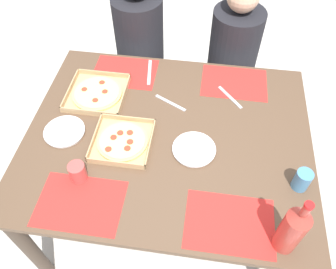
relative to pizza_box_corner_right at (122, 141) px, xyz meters
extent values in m
plane|color=beige|center=(0.21, 0.08, -0.77)|extent=(6.00, 6.00, 0.00)
cylinder|color=#3F3328|center=(-0.43, -0.43, -0.41)|extent=(0.07, 0.07, 0.73)
cylinder|color=#3F3328|center=(-0.43, 0.59, -0.41)|extent=(0.07, 0.07, 0.73)
cylinder|color=#3F3328|center=(0.84, 0.59, -0.41)|extent=(0.07, 0.07, 0.73)
cube|color=brown|center=(0.21, 0.08, -0.03)|extent=(1.39, 1.14, 0.03)
cube|color=red|center=(-0.10, -0.34, -0.01)|extent=(0.36, 0.26, 0.00)
cube|color=red|center=(0.52, -0.34, -0.01)|extent=(0.36, 0.26, 0.00)
cube|color=red|center=(-0.10, 0.50, -0.01)|extent=(0.36, 0.26, 0.00)
cube|color=red|center=(0.52, 0.50, -0.01)|extent=(0.36, 0.26, 0.00)
cube|color=tan|center=(0.00, 0.00, -0.01)|extent=(0.28, 0.28, 0.01)
cube|color=tan|center=(-0.14, 0.00, 0.01)|extent=(0.01, 0.28, 0.03)
cube|color=tan|center=(0.14, 0.00, 0.01)|extent=(0.01, 0.28, 0.03)
cube|color=tan|center=(0.00, -0.14, 0.01)|extent=(0.28, 0.01, 0.03)
cube|color=tan|center=(0.00, 0.14, 0.01)|extent=(0.28, 0.01, 0.03)
cylinder|color=#E0B76B|center=(0.00, 0.00, 0.00)|extent=(0.24, 0.24, 0.01)
cylinder|color=#EFD67F|center=(0.00, 0.00, 0.01)|extent=(0.22, 0.22, 0.00)
cylinder|color=red|center=(0.04, -0.01, 0.01)|extent=(0.03, 0.03, 0.00)
cylinder|color=red|center=(0.03, 0.05, 0.01)|extent=(0.03, 0.03, 0.00)
cylinder|color=red|center=(-0.02, 0.04, 0.01)|extent=(0.03, 0.03, 0.00)
cylinder|color=red|center=(-0.04, 0.01, 0.01)|extent=(0.03, 0.03, 0.00)
cylinder|color=red|center=(-0.05, -0.06, 0.01)|extent=(0.03, 0.03, 0.00)
cylinder|color=red|center=(0.04, -0.05, 0.01)|extent=(0.03, 0.03, 0.00)
cube|color=tan|center=(-0.21, 0.30, -0.01)|extent=(0.30, 0.30, 0.01)
cube|color=tan|center=(-0.36, 0.30, 0.01)|extent=(0.01, 0.30, 0.03)
cube|color=tan|center=(-0.06, 0.30, 0.01)|extent=(0.01, 0.30, 0.03)
cube|color=tan|center=(-0.21, 0.15, 0.01)|extent=(0.30, 0.01, 0.03)
cube|color=tan|center=(-0.21, 0.45, 0.01)|extent=(0.30, 0.01, 0.03)
cylinder|color=#E0B76B|center=(-0.21, 0.30, 0.00)|extent=(0.27, 0.27, 0.01)
cylinder|color=#EFD67F|center=(-0.21, 0.30, 0.01)|extent=(0.24, 0.24, 0.00)
cylinder|color=red|center=(-0.17, 0.31, 0.01)|extent=(0.03, 0.03, 0.00)
cylinder|color=red|center=(-0.20, 0.37, 0.01)|extent=(0.03, 0.03, 0.00)
cylinder|color=red|center=(-0.28, 0.31, 0.01)|extent=(0.03, 0.03, 0.00)
cylinder|color=red|center=(-0.20, 0.24, 0.01)|extent=(0.03, 0.03, 0.00)
cylinder|color=white|center=(0.34, 0.00, -0.01)|extent=(0.20, 0.20, 0.01)
cylinder|color=white|center=(0.34, 0.00, 0.00)|extent=(0.20, 0.20, 0.01)
cylinder|color=white|center=(-0.30, 0.02, -0.01)|extent=(0.19, 0.19, 0.01)
cylinder|color=white|center=(-0.30, 0.02, 0.00)|extent=(0.20, 0.20, 0.01)
cylinder|color=#B2382D|center=(0.73, -0.39, 0.10)|extent=(0.09, 0.09, 0.22)
cone|color=#B2382D|center=(0.73, -0.39, 0.23)|extent=(0.09, 0.09, 0.04)
cylinder|color=#B2382D|center=(0.73, -0.39, 0.27)|extent=(0.03, 0.03, 0.06)
cylinder|color=red|center=(0.73, -0.39, 0.31)|extent=(0.03, 0.03, 0.01)
cylinder|color=teal|center=(0.81, -0.12, 0.04)|extent=(0.07, 0.07, 0.10)
cylinder|color=#BF4742|center=(-0.14, -0.22, 0.03)|extent=(0.07, 0.07, 0.09)
cube|color=#B7B7BC|center=(0.04, 0.52, -0.01)|extent=(0.05, 0.21, 0.00)
cube|color=#B7B7BC|center=(0.19, 0.29, -0.01)|extent=(0.18, 0.10, 0.00)
cube|color=#B7B7BC|center=(0.50, 0.38, -0.01)|extent=(0.13, 0.16, 0.00)
cylinder|color=black|center=(-0.10, 0.91, -0.28)|extent=(0.32, 0.32, 0.99)
cylinder|color=black|center=(0.52, 0.91, -0.30)|extent=(0.32, 0.32, 0.95)
camera|label=1|loc=(0.36, -0.94, 1.27)|focal=36.08mm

